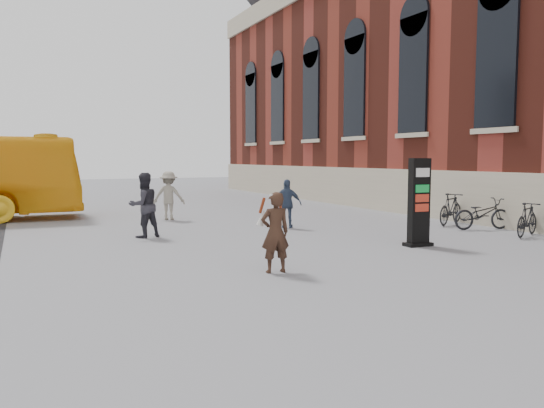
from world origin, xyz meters
name	(u,v)px	position (x,y,z in m)	size (l,w,h in m)	color
ground	(294,280)	(0.00, 0.00, 0.00)	(100.00, 100.00, 0.00)	#9E9EA3
info_pylon	(419,202)	(4.65, 1.98, 1.13)	(0.74, 0.41, 2.25)	black
woman	(275,231)	(-0.04, 0.74, 0.82)	(0.64, 0.60, 1.60)	black
pedestrian_a	(144,205)	(-1.39, 6.50, 0.92)	(0.90, 0.70, 1.84)	#2D2C33
pedestrian_b	(169,196)	(0.35, 10.43, 0.89)	(1.14, 0.66, 1.77)	gray
pedestrian_c	(287,204)	(3.23, 6.58, 0.79)	(0.92, 0.38, 1.57)	#374761
bike_5	(527,219)	(8.60, 1.93, 0.50)	(0.47, 1.66, 1.00)	black
bike_6	(482,214)	(8.60, 3.57, 0.50)	(0.66, 1.91, 1.00)	black
bike_7	(451,209)	(8.60, 4.92, 0.54)	(0.51, 1.81, 1.08)	black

